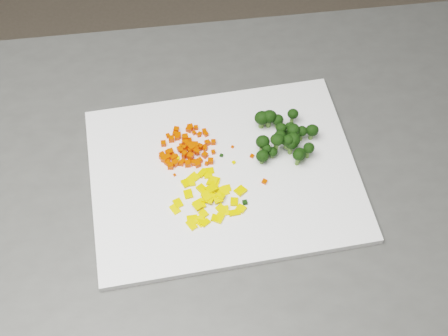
% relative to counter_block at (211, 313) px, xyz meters
% --- Properties ---
extents(counter_block, '(1.25, 1.04, 0.90)m').
position_rel_counter_block_xyz_m(counter_block, '(0.00, 0.00, 0.00)').
color(counter_block, '#474745').
rests_on(counter_block, ground).
extents(cutting_board, '(0.48, 0.43, 0.01)m').
position_rel_counter_block_xyz_m(cutting_board, '(0.02, 0.05, 0.46)').
color(cutting_board, white).
rests_on(cutting_board, counter_block).
extents(carrot_pile, '(0.09, 0.09, 0.02)m').
position_rel_counter_block_xyz_m(carrot_pile, '(-0.04, 0.08, 0.47)').
color(carrot_pile, '#EF2F02').
rests_on(carrot_pile, cutting_board).
extents(pepper_pile, '(0.10, 0.10, 0.01)m').
position_rel_counter_block_xyz_m(pepper_pile, '(0.01, -0.00, 0.47)').
color(pepper_pile, yellow).
rests_on(pepper_pile, cutting_board).
extents(broccoli_pile, '(0.11, 0.11, 0.05)m').
position_rel_counter_block_xyz_m(broccoli_pile, '(0.10, 0.11, 0.49)').
color(broccoli_pile, black).
rests_on(broccoli_pile, cutting_board).
extents(carrot_cube_0, '(0.01, 0.01, 0.01)m').
position_rel_counter_block_xyz_m(carrot_cube_0, '(-0.02, 0.08, 0.46)').
color(carrot_cube_0, '#EF2F02').
rests_on(carrot_cube_0, carrot_pile).
extents(carrot_cube_1, '(0.01, 0.01, 0.01)m').
position_rel_counter_block_xyz_m(carrot_cube_1, '(-0.04, 0.07, 0.47)').
color(carrot_cube_1, '#EF2F02').
rests_on(carrot_cube_1, carrot_pile).
extents(carrot_cube_2, '(0.01, 0.01, 0.01)m').
position_rel_counter_block_xyz_m(carrot_cube_2, '(-0.03, 0.08, 0.47)').
color(carrot_cube_2, '#EF2F02').
rests_on(carrot_cube_2, carrot_pile).
extents(carrot_cube_3, '(0.01, 0.01, 0.01)m').
position_rel_counter_block_xyz_m(carrot_cube_3, '(-0.03, 0.05, 0.46)').
color(carrot_cube_3, '#EF2F02').
rests_on(carrot_cube_3, carrot_pile).
extents(carrot_cube_4, '(0.01, 0.01, 0.01)m').
position_rel_counter_block_xyz_m(carrot_cube_4, '(-0.05, 0.09, 0.46)').
color(carrot_cube_4, '#EF2F02').
rests_on(carrot_cube_4, carrot_pile).
extents(carrot_cube_5, '(0.01, 0.01, 0.01)m').
position_rel_counter_block_xyz_m(carrot_cube_5, '(-0.04, 0.09, 0.46)').
color(carrot_cube_5, '#EF2F02').
rests_on(carrot_cube_5, carrot_pile).
extents(carrot_cube_6, '(0.01, 0.01, 0.01)m').
position_rel_counter_block_xyz_m(carrot_cube_6, '(-0.05, 0.09, 0.47)').
color(carrot_cube_6, '#EF2F02').
rests_on(carrot_cube_6, carrot_pile).
extents(carrot_cube_7, '(0.01, 0.01, 0.01)m').
position_rel_counter_block_xyz_m(carrot_cube_7, '(-0.06, 0.06, 0.46)').
color(carrot_cube_7, '#EF2F02').
rests_on(carrot_cube_7, carrot_pile).
extents(carrot_cube_8, '(0.01, 0.01, 0.01)m').
position_rel_counter_block_xyz_m(carrot_cube_8, '(-0.05, 0.09, 0.47)').
color(carrot_cube_8, '#EF2F02').
rests_on(carrot_cube_8, carrot_pile).
extents(carrot_cube_9, '(0.01, 0.01, 0.01)m').
position_rel_counter_block_xyz_m(carrot_cube_9, '(-0.06, 0.04, 0.46)').
color(carrot_cube_9, '#EF2F02').
rests_on(carrot_cube_9, carrot_pile).
extents(carrot_cube_10, '(0.01, 0.01, 0.01)m').
position_rel_counter_block_xyz_m(carrot_cube_10, '(-0.03, 0.08, 0.47)').
color(carrot_cube_10, '#EF2F02').
rests_on(carrot_cube_10, carrot_pile).
extents(carrot_cube_11, '(0.01, 0.01, 0.01)m').
position_rel_counter_block_xyz_m(carrot_cube_11, '(-0.05, 0.11, 0.46)').
color(carrot_cube_11, '#EF2F02').
rests_on(carrot_cube_11, carrot_pile).
extents(carrot_cube_12, '(0.01, 0.01, 0.01)m').
position_rel_counter_block_xyz_m(carrot_cube_12, '(-0.02, 0.12, 0.46)').
color(carrot_cube_12, '#EF2F02').
rests_on(carrot_cube_12, carrot_pile).
extents(carrot_cube_13, '(0.01, 0.01, 0.01)m').
position_rel_counter_block_xyz_m(carrot_cube_13, '(-0.05, 0.05, 0.46)').
color(carrot_cube_13, '#EF2F02').
rests_on(carrot_cube_13, carrot_pile).
extents(carrot_cube_14, '(0.01, 0.01, 0.01)m').
position_rel_counter_block_xyz_m(carrot_cube_14, '(-0.02, 0.06, 0.46)').
color(carrot_cube_14, '#EF2F02').
rests_on(carrot_cube_14, carrot_pile).
extents(carrot_cube_15, '(0.01, 0.01, 0.01)m').
position_rel_counter_block_xyz_m(carrot_cube_15, '(-0.03, 0.05, 0.46)').
color(carrot_cube_15, '#EF2F02').
rests_on(carrot_cube_15, carrot_pile).
extents(carrot_cube_16, '(0.01, 0.01, 0.01)m').
position_rel_counter_block_xyz_m(carrot_cube_16, '(-0.03, 0.11, 0.46)').
color(carrot_cube_16, '#EF2F02').
rests_on(carrot_cube_16, carrot_pile).
extents(carrot_cube_17, '(0.01, 0.01, 0.01)m').
position_rel_counter_block_xyz_m(carrot_cube_17, '(-0.03, 0.06, 0.46)').
color(carrot_cube_17, '#EF2F02').
rests_on(carrot_cube_17, carrot_pile).
extents(carrot_cube_18, '(0.01, 0.01, 0.01)m').
position_rel_counter_block_xyz_m(carrot_cube_18, '(-0.03, 0.06, 0.47)').
color(carrot_cube_18, '#EF2F02').
rests_on(carrot_cube_18, carrot_pile).
extents(carrot_cube_19, '(0.01, 0.01, 0.01)m').
position_rel_counter_block_xyz_m(carrot_cube_19, '(-0.02, 0.05, 0.46)').
color(carrot_cube_19, '#EF2F02').
rests_on(carrot_cube_19, carrot_pile).
extents(carrot_cube_20, '(0.01, 0.01, 0.01)m').
position_rel_counter_block_xyz_m(carrot_cube_20, '(-0.01, 0.06, 0.46)').
color(carrot_cube_20, '#EF2F02').
rests_on(carrot_cube_20, carrot_pile).
extents(carrot_cube_21, '(0.01, 0.01, 0.01)m').
position_rel_counter_block_xyz_m(carrot_cube_21, '(-0.04, 0.06, 0.47)').
color(carrot_cube_21, '#EF2F02').
rests_on(carrot_cube_21, carrot_pile).
extents(carrot_cube_22, '(0.01, 0.01, 0.01)m').
position_rel_counter_block_xyz_m(carrot_cube_22, '(-0.07, 0.05, 0.46)').
color(carrot_cube_22, '#EF2F02').
rests_on(carrot_cube_22, carrot_pile).
extents(carrot_cube_23, '(0.01, 0.01, 0.01)m').
position_rel_counter_block_xyz_m(carrot_cube_23, '(-0.04, 0.08, 0.46)').
color(carrot_cube_23, '#EF2F02').
rests_on(carrot_cube_23, carrot_pile).
extents(carrot_cube_24, '(0.01, 0.01, 0.01)m').
position_rel_counter_block_xyz_m(carrot_cube_24, '(-0.07, 0.05, 0.46)').
color(carrot_cube_24, '#EF2F02').
rests_on(carrot_cube_24, carrot_pile).
extents(carrot_cube_25, '(0.01, 0.01, 0.01)m').
position_rel_counter_block_xyz_m(carrot_cube_25, '(-0.06, 0.06, 0.46)').
color(carrot_cube_25, '#EF2F02').
rests_on(carrot_cube_25, carrot_pile).
extents(carrot_cube_26, '(0.01, 0.01, 0.01)m').
position_rel_counter_block_xyz_m(carrot_cube_26, '(-0.05, 0.08, 0.46)').
color(carrot_cube_26, '#EF2F02').
rests_on(carrot_cube_26, carrot_pile).
extents(carrot_cube_27, '(0.01, 0.01, 0.01)m').
position_rel_counter_block_xyz_m(carrot_cube_27, '(-0.06, 0.10, 0.46)').
color(carrot_cube_27, '#EF2F02').
rests_on(carrot_cube_27, carrot_pile).
extents(carrot_cube_28, '(0.01, 0.01, 0.01)m').
position_rel_counter_block_xyz_m(carrot_cube_28, '(-0.02, 0.11, 0.46)').
color(carrot_cube_28, '#EF2F02').
rests_on(carrot_cube_28, carrot_pile).
extents(carrot_cube_29, '(0.01, 0.01, 0.01)m').
position_rel_counter_block_xyz_m(carrot_cube_29, '(-0.04, 0.09, 0.47)').
color(carrot_cube_29, '#EF2F02').
rests_on(carrot_cube_29, carrot_pile).
extents(carrot_cube_30, '(0.01, 0.01, 0.01)m').
position_rel_counter_block_xyz_m(carrot_cube_30, '(-0.05, 0.05, 0.46)').
color(carrot_cube_30, '#EF2F02').
rests_on(carrot_cube_30, carrot_pile).
extents(carrot_cube_31, '(0.01, 0.01, 0.01)m').
position_rel_counter_block_xyz_m(carrot_cube_31, '(-0.00, 0.08, 0.46)').
color(carrot_cube_31, '#EF2F02').
rests_on(carrot_cube_31, carrot_pile).
extents(carrot_cube_32, '(0.01, 0.01, 0.01)m').
position_rel_counter_block_xyz_m(carrot_cube_32, '(-0.05, 0.12, 0.47)').
color(carrot_cube_32, '#EF2F02').
rests_on(carrot_cube_32, carrot_pile).
extents(carrot_cube_33, '(0.01, 0.01, 0.01)m').
position_rel_counter_block_xyz_m(carrot_cube_33, '(-0.08, 0.08, 0.46)').
color(carrot_cube_33, '#EF2F02').
rests_on(carrot_cube_33, carrot_pile).
extents(carrot_cube_34, '(0.01, 0.01, 0.01)m').
position_rel_counter_block_xyz_m(carrot_cube_34, '(-0.06, 0.10, 0.46)').
color(carrot_cube_34, '#EF2F02').
rests_on(carrot_cube_34, carrot_pile).
extents(carrot_cube_35, '(0.01, 0.01, 0.01)m').
position_rel_counter_block_xyz_m(carrot_cube_35, '(-0.07, 0.06, 0.46)').
color(carrot_cube_35, '#EF2F02').
rests_on(carrot_cube_35, carrot_pile).
extents(carrot_cube_36, '(0.01, 0.01, 0.01)m').
position_rel_counter_block_xyz_m(carrot_cube_36, '(-0.02, 0.07, 0.47)').
color(carrot_cube_36, '#EF2F02').
rests_on(carrot_cube_36, carrot_pile).
extents(carrot_cube_37, '(0.01, 0.01, 0.01)m').
position_rel_counter_block_xyz_m(carrot_cube_37, '(-0.04, 0.08, 0.47)').
color(carrot_cube_37, '#EF2F02').
rests_on(carrot_cube_37, carrot_pile).
extents(carrot_cube_38, '(0.01, 0.01, 0.01)m').
position_rel_counter_block_xyz_m(carrot_cube_38, '(-0.01, 0.09, 0.46)').
color(carrot_cube_38, '#EF2F02').
rests_on(carrot_cube_38, carrot_pile).
extents(carrot_cube_39, '(0.01, 0.01, 0.01)m').
position_rel_counter_block_xyz_m(carrot_cube_39, '(-0.02, 0.08, 0.47)').
color(carrot_cube_39, '#EF2F02').
rests_on(carrot_cube_39, carrot_pile).
extents(carrot_cube_40, '(0.01, 0.01, 0.01)m').
position_rel_counter_block_xyz_m(carrot_cube_40, '(-0.07, 0.11, 0.46)').
color(carrot_cube_40, '#EF2F02').
rests_on(carrot_cube_40, carrot_pile).
extents(carrot_cube_41, '(0.01, 0.01, 0.01)m').
position_rel_counter_block_xyz_m(carrot_cube_41, '(-0.05, 0.07, 0.47)').
color(carrot_cube_41, '#EF2F02').
rests_on(carrot_cube_41, carrot_pile).
extents(carrot_cube_42, '(0.01, 0.01, 0.01)m').
position_rel_counter_block_xyz_m(carrot_cube_42, '(-0.04, 0.05, 0.47)').
color(carrot_cube_42, '#EF2F02').
rests_on(carrot_cube_42, carrot_pile).
extents(carrot_cube_43, '(0.01, 0.01, 0.01)m').
position_rel_counter_block_xyz_m(carrot_cube_43, '(-0.08, 0.06, 0.46)').
color(carrot_cube_43, '#EF2F02').
rests_on(carrot_cube_43, carrot_pile).
extents(carrot_cube_44, '(0.01, 0.01, 0.01)m').
position_rel_counter_block_xyz_m(carrot_cube_44, '(-0.03, 0.07, 0.47)').
color(carrot_cube_44, '#EF2F02').
rests_on(carrot_cube_44, carrot_pile).
extents(carrot_cube_45, '(0.01, 0.01, 0.01)m').
position_rel_counter_block_xyz_m(carrot_cube_45, '(-0.02, 0.08, 0.46)').
color(carrot_cube_45, '#EF2F02').
rests_on(carrot_cube_45, carrot_pile).
extents(carrot_cube_46, '(0.01, 0.01, 0.01)m').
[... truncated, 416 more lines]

